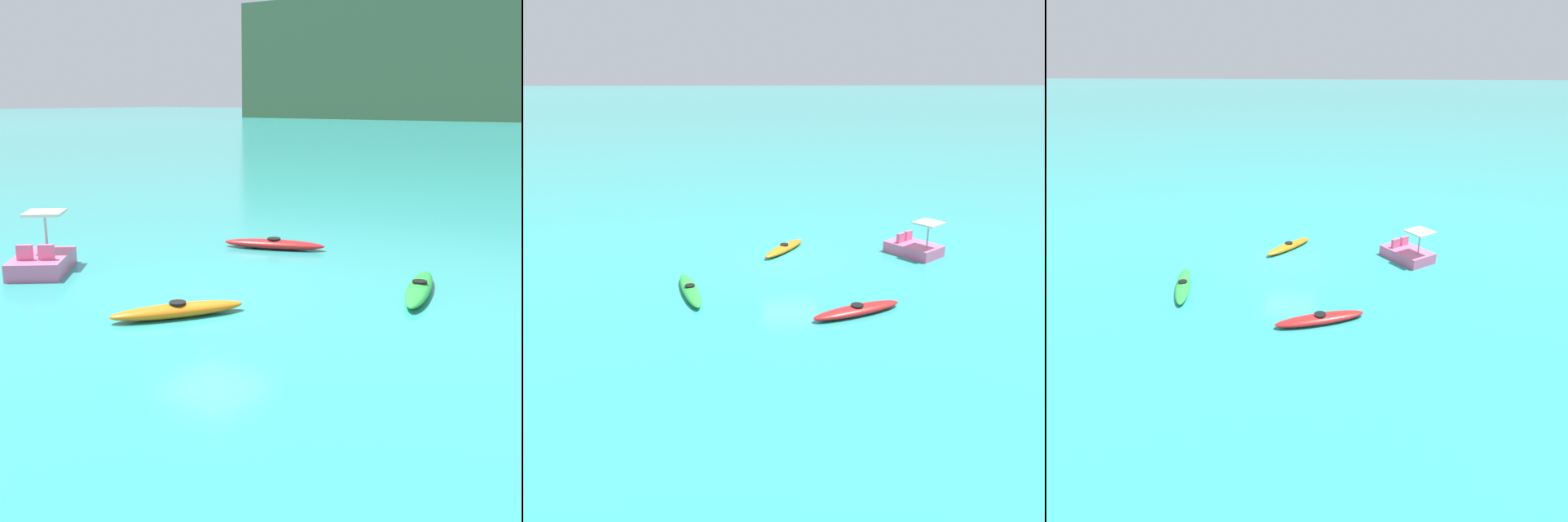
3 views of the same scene
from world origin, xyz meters
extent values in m
plane|color=teal|center=(0.00, 0.00, 0.00)|extent=(600.00, 600.00, 0.00)
ellipsoid|color=green|center=(4.05, 3.50, 0.16)|extent=(1.56, 3.47, 0.32)
cylinder|color=black|center=(4.05, 3.50, 0.35)|extent=(0.48, 0.48, 0.05)
ellipsoid|color=orange|center=(0.24, -1.54, 0.16)|extent=(2.27, 2.97, 0.32)
cylinder|color=black|center=(0.24, -1.54, 0.35)|extent=(0.55, 0.55, 0.05)
ellipsoid|color=red|center=(-2.06, 5.57, 0.16)|extent=(3.47, 1.98, 0.32)
cylinder|color=black|center=(-2.06, 5.57, 0.35)|extent=(0.58, 0.58, 0.05)
cube|color=pink|center=(-5.79, -0.96, 0.25)|extent=(2.69, 2.80, 0.50)
cube|color=pink|center=(-5.67, -1.57, 0.72)|extent=(0.44, 0.41, 0.44)
cube|color=pink|center=(-5.21, -1.18, 0.72)|extent=(0.44, 0.41, 0.44)
cylinder|color=#B2B2B7|center=(-6.24, -0.42, 1.05)|extent=(0.08, 0.08, 1.10)
cube|color=silver|center=(-6.24, -0.42, 1.64)|extent=(1.55, 1.55, 0.08)
camera|label=1|loc=(10.31, -11.89, 4.94)|focal=44.48mm
camera|label=2|loc=(1.16, 22.79, 8.12)|focal=37.20mm
camera|label=3|loc=(-3.29, 20.07, 8.86)|focal=31.04mm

